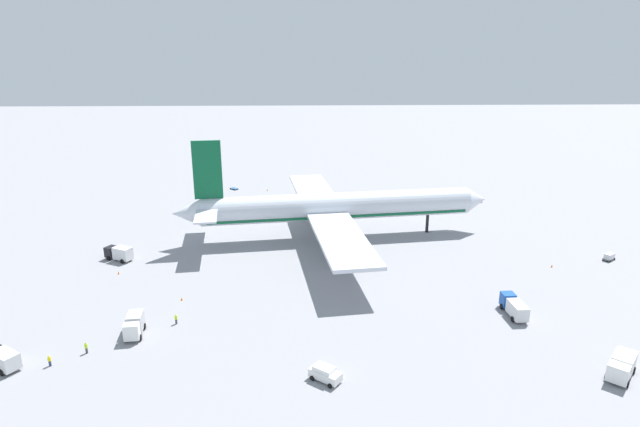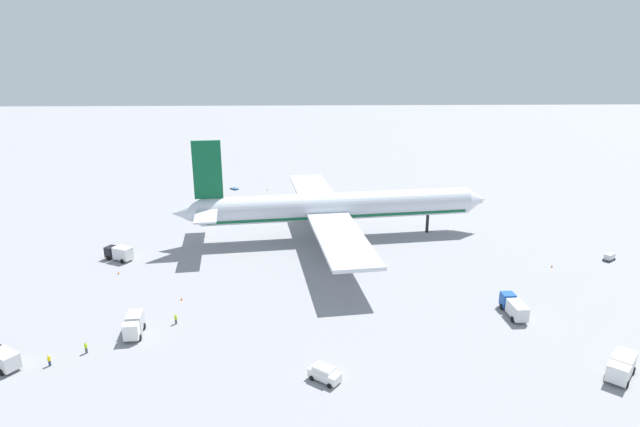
# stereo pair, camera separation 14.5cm
# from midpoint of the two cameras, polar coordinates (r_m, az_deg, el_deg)

# --- Properties ---
(ground_plane) EXTENTS (600.00, 600.00, 0.00)m
(ground_plane) POSITION_cam_midpoint_polar(r_m,az_deg,el_deg) (117.94, 1.97, -2.60)
(ground_plane) COLOR gray
(airliner) EXTENTS (71.38, 67.74, 22.80)m
(airliner) POSITION_cam_midpoint_polar(r_m,az_deg,el_deg) (115.45, 1.36, 0.69)
(airliner) COLOR silver
(airliner) RESTS_ON ground
(service_truck_0) EXTENTS (2.90, 5.41, 2.99)m
(service_truck_0) POSITION_cam_midpoint_polar(r_m,az_deg,el_deg) (83.16, -19.82, -11.45)
(service_truck_0) COLOR white
(service_truck_0) RESTS_ON ground
(service_truck_1) EXTENTS (5.87, 6.12, 2.72)m
(service_truck_1) POSITION_cam_midpoint_polar(r_m,az_deg,el_deg) (79.86, 30.24, -14.28)
(service_truck_1) COLOR white
(service_truck_1) RESTS_ON ground
(service_truck_2) EXTENTS (6.42, 5.28, 2.57)m
(service_truck_2) POSITION_cam_midpoint_polar(r_m,az_deg,el_deg) (83.12, -31.71, -13.36)
(service_truck_2) COLOR black
(service_truck_2) RESTS_ON ground
(service_truck_4) EXTENTS (6.19, 4.53, 2.88)m
(service_truck_4) POSITION_cam_midpoint_polar(r_m,az_deg,el_deg) (112.13, -21.27, -4.06)
(service_truck_4) COLOR black
(service_truck_4) RESTS_ON ground
(service_truck_5) EXTENTS (2.58, 6.71, 2.68)m
(service_truck_5) POSITION_cam_midpoint_polar(r_m,az_deg,el_deg) (89.28, 20.54, -9.57)
(service_truck_5) COLOR #194CA5
(service_truck_5) RESTS_ON ground
(service_van) EXTENTS (4.44, 4.00, 1.97)m
(service_van) POSITION_cam_midpoint_polar(r_m,az_deg,el_deg) (69.25, 0.49, -17.19)
(service_van) COLOR white
(service_van) RESTS_ON ground
(baggage_cart_0) EXTENTS (2.28, 3.09, 1.28)m
(baggage_cart_0) POSITION_cam_midpoint_polar(r_m,az_deg,el_deg) (151.69, 16.93, 1.50)
(baggage_cart_0) COLOR gray
(baggage_cart_0) RESTS_ON ground
(baggage_cart_1) EXTENTS (3.03, 2.63, 1.42)m
(baggage_cart_1) POSITION_cam_midpoint_polar(r_m,az_deg,el_deg) (120.02, 29.21, -4.16)
(baggage_cart_1) COLOR #595B60
(baggage_cart_1) RESTS_ON ground
(baggage_cart_2) EXTENTS (2.77, 2.73, 0.40)m
(baggage_cart_2) POSITION_cam_midpoint_polar(r_m,az_deg,el_deg) (160.63, -9.46, 2.73)
(baggage_cart_2) COLOR #26598C
(baggage_cart_2) RESTS_ON ground
(ground_worker_0) EXTENTS (0.51, 0.51, 1.62)m
(ground_worker_0) POSITION_cam_midpoint_polar(r_m,az_deg,el_deg) (80.66, -27.68, -14.15)
(ground_worker_0) COLOR navy
(ground_worker_0) RESTS_ON ground
(ground_worker_1) EXTENTS (0.54, 0.54, 1.69)m
(ground_worker_1) POSITION_cam_midpoint_polar(r_m,az_deg,el_deg) (81.46, -24.39, -13.31)
(ground_worker_1) COLOR #3F3F47
(ground_worker_1) RESTS_ON ground
(ground_worker_2) EXTENTS (0.46, 0.46, 1.64)m
(ground_worker_2) POSITION_cam_midpoint_polar(r_m,az_deg,el_deg) (84.65, -15.61, -11.13)
(ground_worker_2) COLOR #3F3F47
(ground_worker_2) RESTS_ON ground
(traffic_cone_0) EXTENTS (0.36, 0.36, 0.55)m
(traffic_cone_0) POSITION_cam_midpoint_polar(r_m,az_deg,el_deg) (91.98, -15.03, -9.06)
(traffic_cone_0) COLOR orange
(traffic_cone_0) RESTS_ON ground
(traffic_cone_1) EXTENTS (0.36, 0.36, 0.55)m
(traffic_cone_1) POSITION_cam_midpoint_polar(r_m,az_deg,el_deg) (105.86, -21.34, -6.10)
(traffic_cone_1) COLOR orange
(traffic_cone_1) RESTS_ON ground
(traffic_cone_2) EXTENTS (0.36, 0.36, 0.55)m
(traffic_cone_2) POSITION_cam_midpoint_polar(r_m,az_deg,el_deg) (157.77, -5.85, 2.61)
(traffic_cone_2) COLOR orange
(traffic_cone_2) RESTS_ON ground
(traffic_cone_3) EXTENTS (0.36, 0.36, 0.55)m
(traffic_cone_3) POSITION_cam_midpoint_polar(r_m,az_deg,el_deg) (111.37, 24.13, -5.28)
(traffic_cone_3) COLOR orange
(traffic_cone_3) RESTS_ON ground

